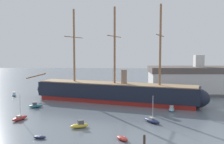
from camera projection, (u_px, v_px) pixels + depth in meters
tall_ship at (115, 92)px, 79.96m from camera, size 58.23×24.56×29.08m
dinghy_foreground_left at (40, 137)px, 47.25m from camera, size 2.45×1.26×0.56m
dinghy_foreground_right at (122, 138)px, 46.36m from camera, size 2.69×3.07×0.68m
motorboat_near_centre at (80, 125)px, 53.78m from camera, size 4.17×2.92×1.62m
sailboat_mid_left at (20, 118)px, 59.68m from camera, size 3.05×4.79×6.00m
sailboat_mid_right at (152, 120)px, 57.61m from camera, size 3.80×4.66×6.09m
motorboat_alongside_bow at (36, 106)px, 72.67m from camera, size 4.14×2.98×1.60m
motorboat_alongside_stern at (172, 109)px, 68.49m from camera, size 2.24×3.76×1.48m
motorboat_far_left at (14, 94)px, 91.58m from camera, size 2.79×3.62×1.41m
motorboat_far_right at (183, 97)px, 85.67m from camera, size 4.22×1.84×1.75m
motorboat_distant_centre at (106, 91)px, 99.76m from camera, size 3.98×1.69×1.66m
mooring_piling_left_pair at (144, 141)px, 43.02m from camera, size 0.41×0.41×2.08m
dockside_warehouse_right at (200, 80)px, 96.22m from camera, size 40.25×16.51×14.31m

